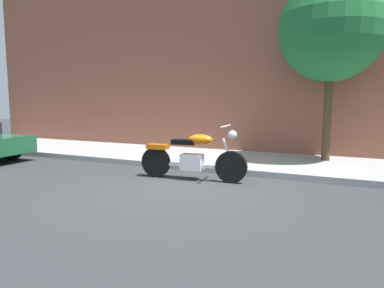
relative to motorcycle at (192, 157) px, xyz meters
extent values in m
plane|color=#303335|center=(0.16, -0.67, -0.47)|extent=(60.00, 60.00, 0.00)
cube|color=#9E9E9E|center=(0.16, 2.21, -0.40)|extent=(21.09, 2.89, 0.14)
cylinder|color=black|center=(0.82, 0.07, -0.15)|extent=(0.64, 0.16, 0.63)
cylinder|color=black|center=(-0.81, -0.08, -0.15)|extent=(0.64, 0.16, 0.63)
cube|color=silver|center=(0.00, 0.00, -0.10)|extent=(0.46, 0.32, 0.32)
cube|color=silver|center=(0.00, 0.00, -0.17)|extent=(1.47, 0.21, 0.06)
ellipsoid|color=#D1660C|center=(0.18, 0.01, 0.36)|extent=(0.54, 0.31, 0.22)
cube|color=black|center=(-0.18, -0.02, 0.30)|extent=(0.50, 0.28, 0.10)
cube|color=#D1660C|center=(-0.76, -0.07, 0.18)|extent=(0.46, 0.28, 0.10)
cylinder|color=silver|center=(0.76, 0.06, 0.13)|extent=(0.27, 0.07, 0.58)
cylinder|color=silver|center=(0.70, 0.06, 0.64)|extent=(0.10, 0.70, 0.04)
sphere|color=silver|center=(0.84, 0.07, 0.48)|extent=(0.17, 0.17, 0.17)
cylinder|color=silver|center=(-0.26, 0.13, -0.20)|extent=(0.80, 0.16, 0.09)
cylinder|color=black|center=(-5.66, 0.16, -0.15)|extent=(0.65, 0.25, 0.64)
cylinder|color=#473620|center=(2.35, 2.81, 0.85)|extent=(0.20, 0.20, 2.62)
sphere|color=#206C33|center=(2.35, 2.81, 2.84)|extent=(2.49, 2.49, 2.49)
camera|label=1|loc=(2.88, -6.10, 1.07)|focal=31.47mm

